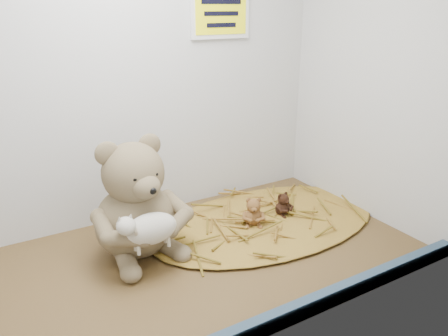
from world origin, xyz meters
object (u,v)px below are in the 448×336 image
main_teddy (134,198)px  mini_teddy_tan (253,210)px  mini_teddy_brown (283,203)px  toy_lamb (151,229)px

main_teddy → mini_teddy_tan: (31.51, -3.99, -9.39)cm
main_teddy → mini_teddy_brown: main_teddy is taller
main_teddy → mini_teddy_brown: (42.06, -3.26, -9.97)cm
main_teddy → toy_lamb: main_teddy is taller
main_teddy → mini_teddy_brown: bearing=-11.2°
main_teddy → toy_lamb: 11.01cm
mini_teddy_tan → mini_teddy_brown: bearing=34.6°
toy_lamb → mini_teddy_tan: toy_lamb is taller
mini_teddy_tan → mini_teddy_brown: size_ratio=1.18×
toy_lamb → mini_teddy_tan: 32.74cm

